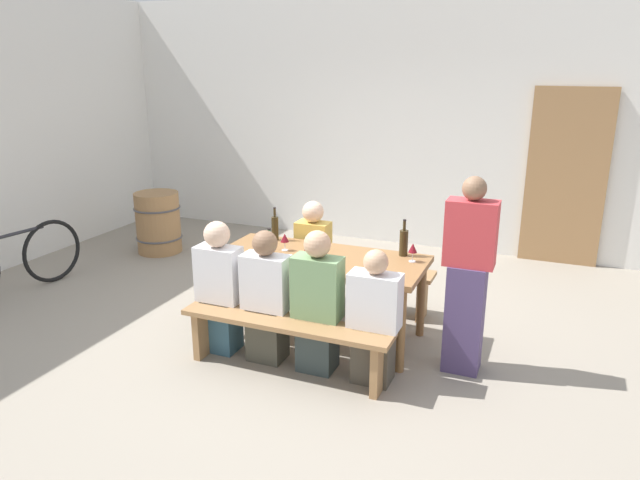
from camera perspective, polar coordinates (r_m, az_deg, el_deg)
ground_plane at (r=5.37m, az=0.00°, el=-9.22°), size 24.00×24.00×0.00m
back_wall at (r=7.84m, az=8.91°, el=11.13°), size 14.00×0.20×3.20m
wooden_door at (r=7.55m, az=22.76°, el=5.58°), size 0.90×0.06×2.10m
tasting_table at (r=5.12m, az=0.00°, el=-2.50°), size 1.82×0.82×0.75m
bench_near at (r=4.64m, az=-3.38°, el=-8.92°), size 1.72×0.30×0.45m
bench_far at (r=5.85m, az=2.66°, el=-3.30°), size 1.72×0.30×0.45m
wine_bottle_0 at (r=4.89m, az=-4.91°, el=-1.02°), size 0.07×0.07×0.31m
wine_bottle_1 at (r=5.13m, az=8.13°, el=-0.21°), size 0.07×0.07×0.32m
wine_bottle_2 at (r=5.54m, az=-4.39°, el=1.20°), size 0.07×0.07×0.32m
wine_glass_0 at (r=4.75m, az=-0.79°, el=-1.34°), size 0.08×0.08×0.18m
wine_glass_1 at (r=4.98m, az=9.00°, el=-0.82°), size 0.07×0.07×0.16m
wine_glass_2 at (r=5.23m, az=-3.44°, el=0.15°), size 0.08×0.08×0.16m
wine_glass_3 at (r=4.96m, az=-1.18°, el=-0.68°), size 0.07×0.07×0.17m
seated_guest_near_0 at (r=4.99m, az=-9.70°, el=-4.76°), size 0.38×0.24×1.14m
seated_guest_near_1 at (r=4.79m, az=-5.22°, el=-5.80°), size 0.39×0.24×1.11m
seated_guest_near_2 at (r=4.60m, az=-0.26°, el=-6.33°), size 0.38×0.24×1.16m
seated_guest_near_3 at (r=4.48m, az=5.27°, el=-7.85°), size 0.39×0.24×1.06m
seated_guest_far_0 at (r=5.76m, az=-0.67°, el=-1.68°), size 0.32×0.24×1.09m
standing_host at (r=4.67m, az=14.10°, el=-3.84°), size 0.38×0.24×1.57m
wine_barrel at (r=7.81m, az=-15.43°, el=1.65°), size 0.59×0.59×0.78m
parked_bicycle_0 at (r=6.91m, az=-27.87°, el=-1.89°), size 0.32×1.65×0.90m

